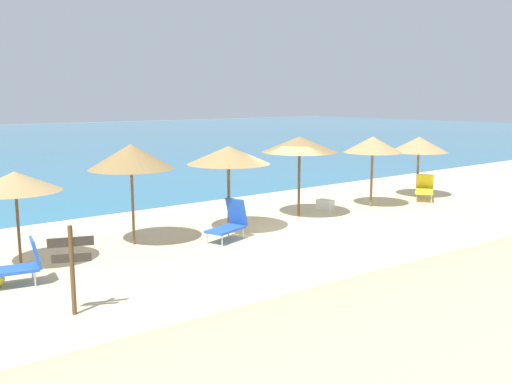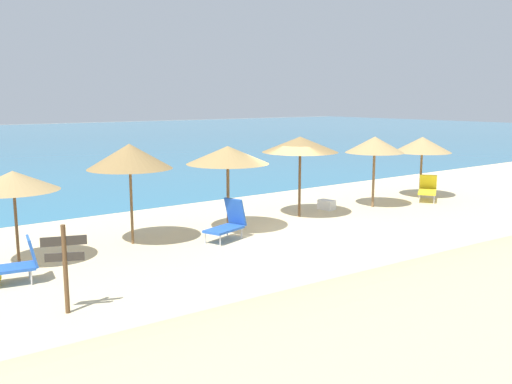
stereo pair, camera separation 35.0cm
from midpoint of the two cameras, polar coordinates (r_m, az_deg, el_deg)
The scene contains 12 objects.
ground_plane at distance 17.64m, azimuth 2.89°, elevation -3.77°, with size 160.00×160.00×0.00m, color beige.
beach_umbrella_0 at distance 14.52m, azimuth -24.14°, elevation 0.97°, with size 2.17×2.17×2.35m.
beach_umbrella_1 at distance 15.73m, azimuth -13.34°, elevation 3.55°, with size 2.36×2.36×2.84m.
beach_umbrella_2 at distance 16.85m, azimuth -3.44°, elevation 3.79°, with size 2.53×2.53×2.65m.
beach_umbrella_3 at distance 19.08m, azimuth 3.96°, elevation 4.89°, with size 2.62×2.62×2.79m.
beach_umbrella_4 at distance 21.30m, azimuth 11.44°, elevation 4.79°, with size 2.19×2.19×2.67m.
beach_umbrella_5 at distance 23.94m, azimuth 15.99°, elevation 4.71°, with size 2.36×2.36×2.51m.
lounge_chair_0 at distance 16.16m, azimuth -3.35°, elevation -3.19°, with size 1.44×1.01×1.18m.
lounge_chair_1 at distance 13.42m, azimuth -24.48°, elevation -6.94°, with size 1.61×0.90×1.03m.
lounge_chair_2 at distance 23.50m, azimuth 16.51°, elevation 0.34°, with size 1.59×1.37×0.99m.
wooden_signpost at distance 11.13m, azimuth -19.25°, elevation -6.78°, with size 0.80×0.34×1.74m.
cooler_box at distance 20.73m, azimuth 6.64°, elevation -1.29°, with size 0.60×0.37×0.37m, color white.
Camera 1 is at (-11.43, -12.81, 4.07)m, focal length 38.96 mm.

